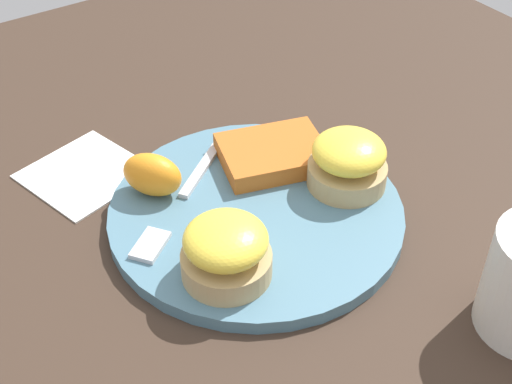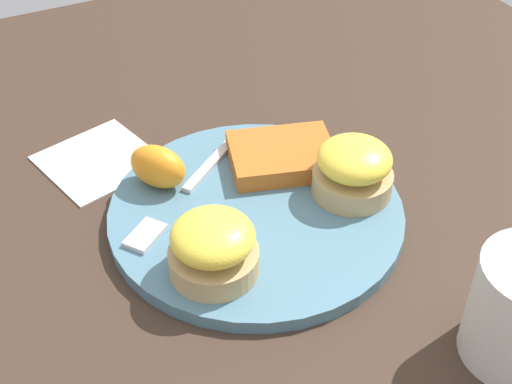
% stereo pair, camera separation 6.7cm
% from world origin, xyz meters
% --- Properties ---
extents(ground_plane, '(1.10, 1.10, 0.00)m').
position_xyz_m(ground_plane, '(0.00, 0.00, 0.00)').
color(ground_plane, '#38281E').
extents(plate, '(0.29, 0.29, 0.01)m').
position_xyz_m(plate, '(0.00, 0.00, 0.01)').
color(plate, slate).
rests_on(plate, ground_plane).
extents(sandwich_benedict_left, '(0.08, 0.08, 0.06)m').
position_xyz_m(sandwich_benedict_left, '(-0.07, -0.06, 0.04)').
color(sandwich_benedict_left, tan).
rests_on(sandwich_benedict_left, plate).
extents(sandwich_benedict_right, '(0.08, 0.08, 0.06)m').
position_xyz_m(sandwich_benedict_right, '(0.10, -0.02, 0.04)').
color(sandwich_benedict_right, tan).
rests_on(sandwich_benedict_right, plate).
extents(hashbrown_patty, '(0.12, 0.11, 0.02)m').
position_xyz_m(hashbrown_patty, '(0.06, 0.05, 0.02)').
color(hashbrown_patty, '#B75F21').
rests_on(hashbrown_patty, plate).
extents(orange_wedge, '(0.06, 0.07, 0.04)m').
position_xyz_m(orange_wedge, '(-0.07, 0.08, 0.04)').
color(orange_wedge, orange).
rests_on(orange_wedge, plate).
extents(fork, '(0.17, 0.13, 0.00)m').
position_xyz_m(fork, '(-0.06, 0.05, 0.02)').
color(fork, silver).
rests_on(fork, plate).
extents(napkin, '(0.13, 0.13, 0.00)m').
position_xyz_m(napkin, '(-0.11, 0.16, 0.00)').
color(napkin, white).
rests_on(napkin, ground_plane).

